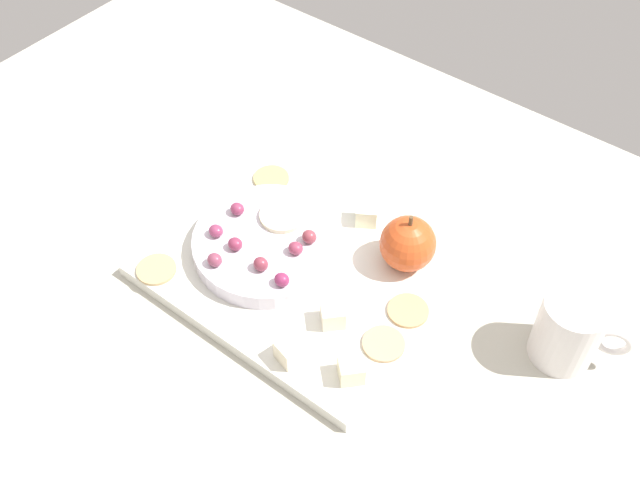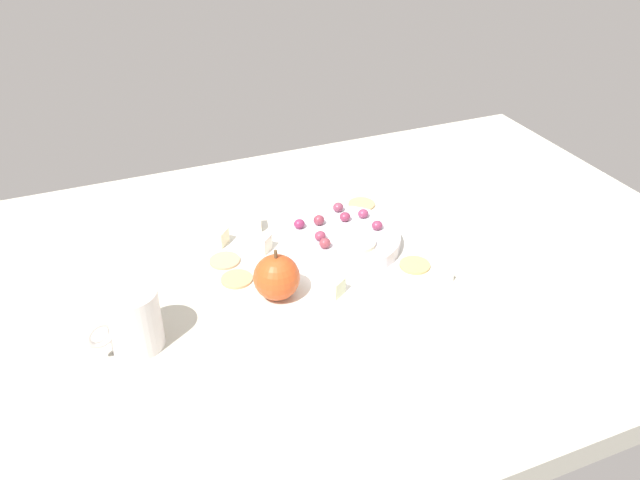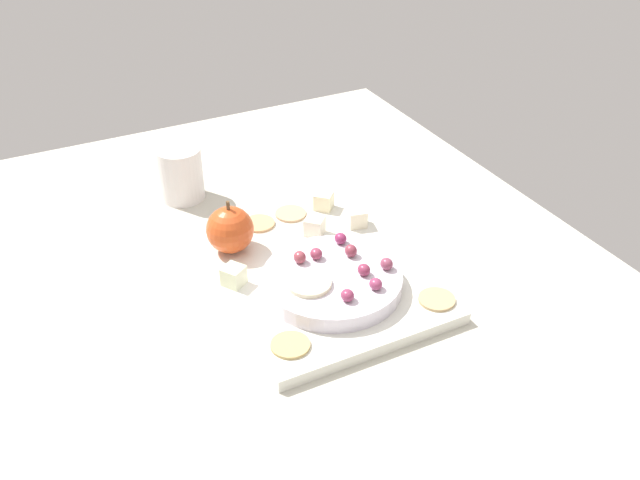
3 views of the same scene
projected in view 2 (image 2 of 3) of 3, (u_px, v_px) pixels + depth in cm
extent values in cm
cube|color=#B8B5A6|center=(346.00, 273.00, 104.85)|extent=(122.25, 86.75, 3.85)
cube|color=silver|center=(318.00, 256.00, 104.03)|extent=(33.93, 26.33, 1.70)
cylinder|color=silver|center=(343.00, 240.00, 104.51)|extent=(18.26, 18.26, 2.20)
sphere|color=#CC4B1F|center=(277.00, 277.00, 92.03)|extent=(6.67, 6.67, 6.67)
cylinder|color=brown|center=(276.00, 254.00, 89.92)|extent=(0.50, 0.50, 1.20)
cube|color=#EDF3C6|center=(333.00, 286.00, 93.61)|extent=(3.62, 3.62, 2.61)
cube|color=#F9ECC9|center=(253.00, 222.00, 108.61)|extent=(3.17, 3.17, 2.61)
cube|color=#F8EEC1|center=(218.00, 237.00, 104.82)|extent=(3.70, 3.70, 2.61)
cube|color=#EEE4CA|center=(261.00, 243.00, 103.22)|extent=(3.70, 3.70, 2.61)
cylinder|color=tan|center=(415.00, 265.00, 100.03)|extent=(4.73, 4.73, 0.40)
cylinder|color=tan|center=(362.00, 204.00, 116.03)|extent=(4.73, 4.73, 0.40)
cylinder|color=tan|center=(238.00, 281.00, 96.59)|extent=(4.73, 4.73, 0.40)
cylinder|color=tan|center=(225.00, 261.00, 101.07)|extent=(4.73, 4.73, 0.40)
ellipsoid|color=#8F354E|center=(320.00, 236.00, 101.99)|extent=(1.80, 1.62, 1.51)
ellipsoid|color=#862E4B|center=(345.00, 217.00, 106.92)|extent=(1.80, 1.62, 1.53)
ellipsoid|color=#882952|center=(299.00, 224.00, 105.00)|extent=(1.80, 1.62, 1.55)
ellipsoid|color=#8F3A45|center=(325.00, 243.00, 100.13)|extent=(1.80, 1.62, 1.66)
ellipsoid|color=#893251|center=(377.00, 225.00, 104.68)|extent=(1.80, 1.62, 1.49)
ellipsoid|color=brown|center=(319.00, 220.00, 105.86)|extent=(1.80, 1.62, 1.70)
ellipsoid|color=#853B52|center=(338.00, 207.00, 109.53)|extent=(1.80, 1.62, 1.58)
ellipsoid|color=#8D3558|center=(363.00, 214.00, 107.87)|extent=(1.80, 1.62, 1.46)
cylinder|color=beige|center=(358.00, 243.00, 101.15)|extent=(5.65, 5.65, 0.60)
cylinder|color=silver|center=(134.00, 319.00, 85.27)|extent=(7.05, 7.05, 8.72)
torus|color=silver|center=(100.00, 335.00, 82.69)|extent=(4.05, 1.98, 4.00)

